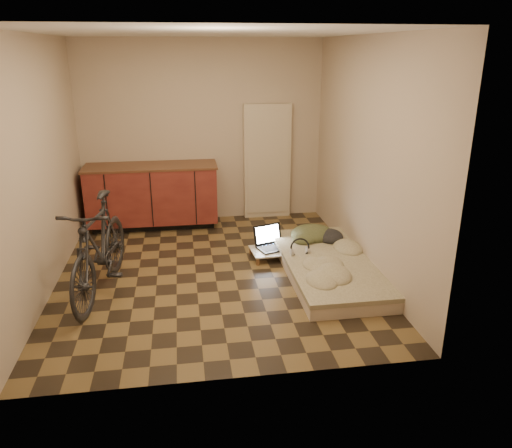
{
  "coord_description": "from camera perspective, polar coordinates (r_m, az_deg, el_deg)",
  "views": [
    {
      "loc": [
        -0.31,
        -5.29,
        2.45
      ],
      "look_at": [
        0.49,
        0.04,
        0.55
      ],
      "focal_mm": 35.0,
      "sensor_mm": 36.0,
      "label": 1
    }
  ],
  "objects": [
    {
      "name": "lap_desk",
      "position": [
        6.18,
        2.43,
        -3.0
      ],
      "size": [
        0.68,
        0.47,
        0.11
      ],
      "rotation": [
        0.0,
        0.0,
        0.09
      ],
      "color": "brown",
      "rests_on": "ground"
    },
    {
      "name": "mouse",
      "position": [
        6.18,
        4.54,
        -2.77
      ],
      "size": [
        0.06,
        0.1,
        0.03
      ],
      "primitive_type": "ellipsoid",
      "rotation": [
        0.0,
        0.0,
        0.03
      ],
      "color": "silver",
      "rests_on": "lap_desk"
    },
    {
      "name": "laptop",
      "position": [
        6.22,
        1.81,
        -2.21
      ],
      "size": [
        0.47,
        0.44,
        0.26
      ],
      "rotation": [
        0.0,
        0.0,
        0.32
      ],
      "color": "black",
      "rests_on": "lap_desk"
    },
    {
      "name": "futon",
      "position": [
        5.81,
        8.33,
        -4.78
      ],
      "size": [
        0.99,
        2.07,
        0.18
      ],
      "rotation": [
        0.0,
        0.0,
        0.0
      ],
      "color": "beige",
      "rests_on": "ground"
    },
    {
      "name": "room_shell",
      "position": [
        5.42,
        -5.13,
        7.08
      ],
      "size": [
        3.5,
        4.0,
        2.6
      ],
      "color": "brown",
      "rests_on": "ground"
    },
    {
      "name": "cabinets",
      "position": [
        7.28,
        -11.73,
        3.2
      ],
      "size": [
        1.84,
        0.62,
        0.91
      ],
      "color": "black",
      "rests_on": "ground"
    },
    {
      "name": "appliance_panel",
      "position": [
        7.51,
        1.29,
        7.12
      ],
      "size": [
        0.7,
        0.1,
        1.7
      ],
      "primitive_type": "cube",
      "color": "beige",
      "rests_on": "ground"
    },
    {
      "name": "headphones",
      "position": [
        5.84,
        5.05,
        -2.64
      ],
      "size": [
        0.26,
        0.24,
        0.17
      ],
      "primitive_type": null,
      "rotation": [
        0.0,
        0.0,
        0.03
      ],
      "color": "black",
      "rests_on": "futon"
    },
    {
      "name": "bicycle",
      "position": [
        5.36,
        -17.56,
        -2.06
      ],
      "size": [
        0.8,
        1.83,
        1.14
      ],
      "primitive_type": "imported",
      "rotation": [
        0.0,
        0.0,
        -0.16
      ],
      "color": "black",
      "rests_on": "ground"
    },
    {
      "name": "clothing_pile",
      "position": [
        6.34,
        6.98,
        -0.6
      ],
      "size": [
        0.58,
        0.48,
        0.23
      ],
      "primitive_type": null,
      "rotation": [
        0.0,
        0.0,
        0.0
      ],
      "color": "#3C4126",
      "rests_on": "futon"
    }
  ]
}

